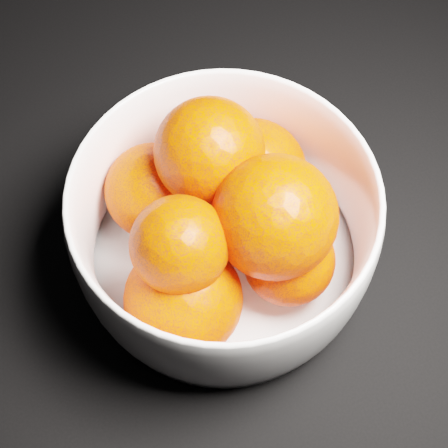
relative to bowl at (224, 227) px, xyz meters
name	(u,v)px	position (x,y,z in m)	size (l,w,h in m)	color
bowl	(224,227)	(0.00, 0.00, 0.00)	(0.23, 0.23, 0.11)	white
orange_pile	(222,215)	(0.00, 0.00, 0.02)	(0.18, 0.18, 0.13)	#FF3300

